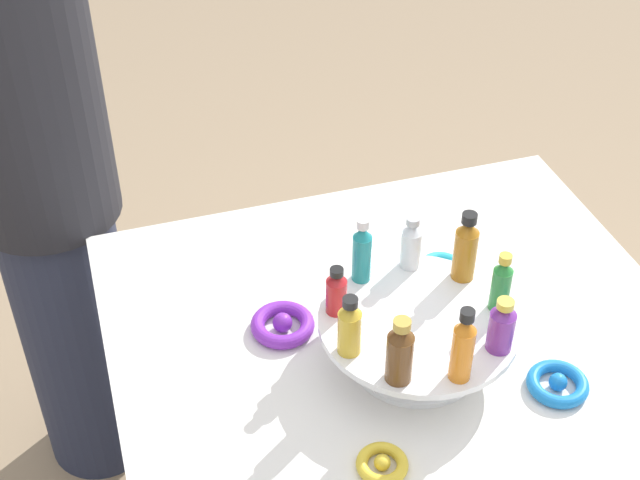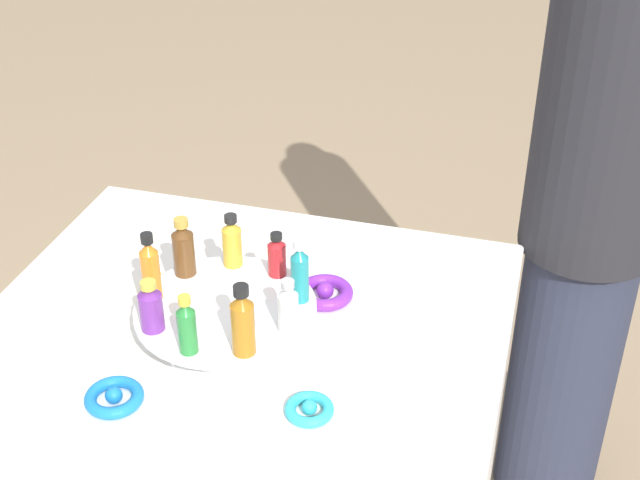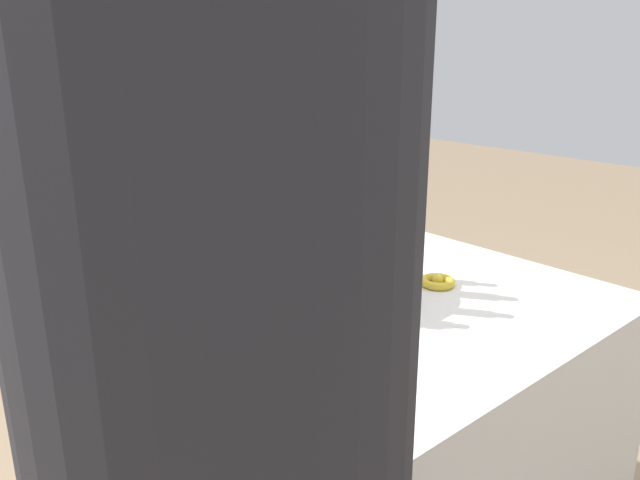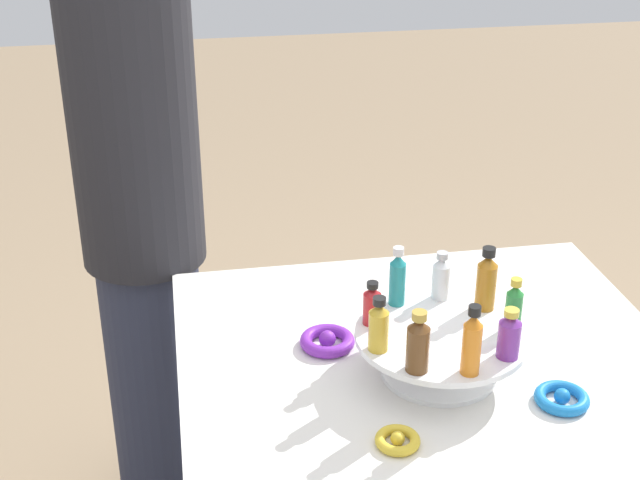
{
  "view_description": "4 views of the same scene",
  "coord_description": "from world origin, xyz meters",
  "px_view_note": "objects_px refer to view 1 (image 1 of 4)",
  "views": [
    {
      "loc": [
        -0.46,
        -0.94,
        1.81
      ],
      "look_at": [
        -0.12,
        0.14,
        0.91
      ],
      "focal_mm": 50.0,
      "sensor_mm": 36.0,
      "label": 1
    },
    {
      "loc": [
        1.17,
        0.5,
        1.76
      ],
      "look_at": [
        -0.12,
        0.14,
        0.91
      ],
      "focal_mm": 50.0,
      "sensor_mm": 36.0,
      "label": 2
    },
    {
      "loc": [
        -0.92,
        0.84,
        1.24
      ],
      "look_at": [
        -0.15,
        0.17,
        0.92
      ],
      "focal_mm": 35.0,
      "sensor_mm": 36.0,
      "label": 3
    },
    {
      "loc": [
        -0.46,
        -1.35,
        1.71
      ],
      "look_at": [
        -0.19,
        0.21,
        0.93
      ],
      "focal_mm": 50.0,
      "sensor_mm": 36.0,
      "label": 4
    }
  ],
  "objects_px": {
    "bottle_teal": "(362,252)",
    "ribbon_bow_purple": "(283,324)",
    "bottle_purple": "(502,327)",
    "person_figure": "(35,150)",
    "display_stand": "(417,334)",
    "ribbon_bow_teal": "(441,267)",
    "bottle_amber": "(466,248)",
    "bottle_gold": "(350,327)",
    "ribbon_bow_gold": "(382,464)",
    "bottle_green": "(501,284)",
    "bottle_red": "(336,292)",
    "bottle_orange": "(463,347)",
    "ribbon_bow_blue": "(558,384)",
    "bottle_brown": "(400,352)",
    "bottle_clear": "(411,244)"
  },
  "relations": [
    {
      "from": "bottle_teal",
      "to": "ribbon_bow_purple",
      "type": "distance_m",
      "value": 0.19
    },
    {
      "from": "bottle_purple",
      "to": "person_figure",
      "type": "relative_size",
      "value": 0.06
    },
    {
      "from": "display_stand",
      "to": "ribbon_bow_teal",
      "type": "relative_size",
      "value": 3.95
    },
    {
      "from": "display_stand",
      "to": "bottle_amber",
      "type": "bearing_deg",
      "value": 34.43
    },
    {
      "from": "display_stand",
      "to": "bottle_gold",
      "type": "bearing_deg",
      "value": -165.57
    },
    {
      "from": "ribbon_bow_gold",
      "to": "person_figure",
      "type": "height_order",
      "value": "person_figure"
    },
    {
      "from": "bottle_green",
      "to": "ribbon_bow_teal",
      "type": "xyz_separation_m",
      "value": [
        -0.0,
        0.2,
        -0.13
      ]
    },
    {
      "from": "ribbon_bow_gold",
      "to": "ribbon_bow_purple",
      "type": "bearing_deg",
      "value": 100.94
    },
    {
      "from": "bottle_red",
      "to": "bottle_orange",
      "type": "bearing_deg",
      "value": -55.57
    },
    {
      "from": "bottle_gold",
      "to": "ribbon_bow_teal",
      "type": "bearing_deg",
      "value": 41.03
    },
    {
      "from": "bottle_green",
      "to": "ribbon_bow_purple",
      "type": "xyz_separation_m",
      "value": [
        -0.32,
        0.14,
        -0.13
      ]
    },
    {
      "from": "bottle_amber",
      "to": "person_figure",
      "type": "bearing_deg",
      "value": 140.6
    },
    {
      "from": "bottle_amber",
      "to": "bottle_gold",
      "type": "height_order",
      "value": "bottle_amber"
    },
    {
      "from": "ribbon_bow_blue",
      "to": "ribbon_bow_teal",
      "type": "relative_size",
      "value": 1.22
    },
    {
      "from": "bottle_purple",
      "to": "ribbon_bow_blue",
      "type": "relative_size",
      "value": 0.97
    },
    {
      "from": "ribbon_bow_teal",
      "to": "ribbon_bow_gold",
      "type": "distance_m",
      "value": 0.46
    },
    {
      "from": "display_stand",
      "to": "ribbon_bow_purple",
      "type": "height_order",
      "value": "display_stand"
    },
    {
      "from": "bottle_amber",
      "to": "ribbon_bow_gold",
      "type": "relative_size",
      "value": 1.69
    },
    {
      "from": "bottle_gold",
      "to": "ribbon_bow_gold",
      "type": "bearing_deg",
      "value": -90.3
    },
    {
      "from": "ribbon_bow_teal",
      "to": "ribbon_bow_gold",
      "type": "xyz_separation_m",
      "value": [
        -0.26,
        -0.38,
        -0.0
      ]
    },
    {
      "from": "bottle_amber",
      "to": "bottle_brown",
      "type": "xyz_separation_m",
      "value": [
        -0.19,
        -0.18,
        -0.01
      ]
    },
    {
      "from": "bottle_teal",
      "to": "ribbon_bow_teal",
      "type": "xyz_separation_m",
      "value": [
        0.18,
        0.07,
        -0.14
      ]
    },
    {
      "from": "bottle_clear",
      "to": "bottle_teal",
      "type": "height_order",
      "value": "bottle_teal"
    },
    {
      "from": "bottle_teal",
      "to": "bottle_gold",
      "type": "relative_size",
      "value": 1.16
    },
    {
      "from": "bottle_red",
      "to": "ribbon_bow_blue",
      "type": "distance_m",
      "value": 0.38
    },
    {
      "from": "display_stand",
      "to": "bottle_purple",
      "type": "bearing_deg",
      "value": -45.57
    },
    {
      "from": "ribbon_bow_teal",
      "to": "person_figure",
      "type": "relative_size",
      "value": 0.05
    },
    {
      "from": "bottle_red",
      "to": "bottle_clear",
      "type": "bearing_deg",
      "value": 24.43
    },
    {
      "from": "bottle_clear",
      "to": "ribbon_bow_purple",
      "type": "relative_size",
      "value": 0.92
    },
    {
      "from": "display_stand",
      "to": "bottle_gold",
      "type": "relative_size",
      "value": 3.02
    },
    {
      "from": "display_stand",
      "to": "ribbon_bow_teal",
      "type": "distance_m",
      "value": 0.24
    },
    {
      "from": "bottle_purple",
      "to": "bottle_brown",
      "type": "bearing_deg",
      "value": -175.57
    },
    {
      "from": "bottle_clear",
      "to": "person_figure",
      "type": "distance_m",
      "value": 0.76
    },
    {
      "from": "bottle_gold",
      "to": "bottle_orange",
      "type": "distance_m",
      "value": 0.17
    },
    {
      "from": "bottle_purple",
      "to": "ribbon_bow_blue",
      "type": "xyz_separation_m",
      "value": [
        0.1,
        -0.03,
        -0.12
      ]
    },
    {
      "from": "bottle_orange",
      "to": "ribbon_bow_teal",
      "type": "height_order",
      "value": "bottle_orange"
    },
    {
      "from": "display_stand",
      "to": "bottle_orange",
      "type": "height_order",
      "value": "bottle_orange"
    },
    {
      "from": "ribbon_bow_blue",
      "to": "bottle_amber",
      "type": "bearing_deg",
      "value": 111.83
    },
    {
      "from": "bottle_brown",
      "to": "ribbon_bow_gold",
      "type": "distance_m",
      "value": 0.17
    },
    {
      "from": "bottle_amber",
      "to": "bottle_teal",
      "type": "relative_size",
      "value": 1.06
    },
    {
      "from": "bottle_amber",
      "to": "ribbon_bow_gold",
      "type": "xyz_separation_m",
      "value": [
        -0.24,
        -0.27,
        -0.14
      ]
    },
    {
      "from": "bottle_clear",
      "to": "bottle_orange",
      "type": "bearing_deg",
      "value": -95.57
    },
    {
      "from": "display_stand",
      "to": "ribbon_bow_teal",
      "type": "xyz_separation_m",
      "value": [
        0.13,
        0.19,
        -0.05
      ]
    },
    {
      "from": "bottle_gold",
      "to": "bottle_orange",
      "type": "xyz_separation_m",
      "value": [
        0.14,
        -0.1,
        0.01
      ]
    },
    {
      "from": "display_stand",
      "to": "bottle_brown",
      "type": "bearing_deg",
      "value": -125.57
    },
    {
      "from": "bottle_brown",
      "to": "ribbon_bow_blue",
      "type": "relative_size",
      "value": 1.17
    },
    {
      "from": "ribbon_bow_teal",
      "to": "bottle_clear",
      "type": "bearing_deg",
      "value": -145.88
    },
    {
      "from": "bottle_brown",
      "to": "ribbon_bow_purple",
      "type": "bearing_deg",
      "value": 115.69
    },
    {
      "from": "bottle_amber",
      "to": "ribbon_bow_gold",
      "type": "height_order",
      "value": "bottle_amber"
    },
    {
      "from": "bottle_green",
      "to": "ribbon_bow_teal",
      "type": "height_order",
      "value": "bottle_green"
    }
  ]
}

